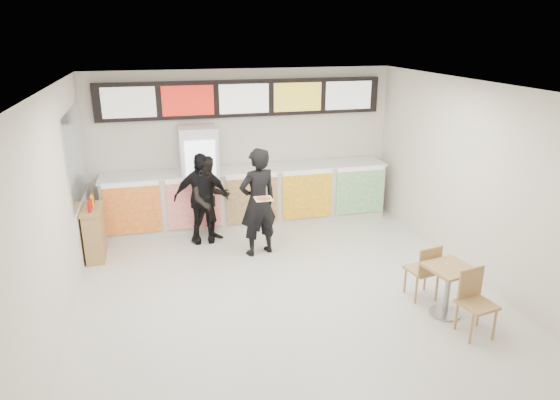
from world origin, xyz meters
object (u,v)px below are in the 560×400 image
object	(u,v)px
condiment_ledge	(95,232)
cafe_table	(448,282)
customer_main	(258,202)
customer_mid	(201,198)
drinks_fridge	(200,178)
customer_left	(209,199)
service_counter	(249,196)

from	to	relation	value
condiment_ledge	cafe_table	bearing A→B (deg)	-32.65
customer_main	customer_mid	distance (m)	1.18
drinks_fridge	customer_mid	bearing A→B (deg)	-94.47
customer_left	customer_mid	bearing A→B (deg)	172.47
customer_main	cafe_table	bearing A→B (deg)	112.06
drinks_fridge	customer_mid	distance (m)	0.70
service_counter	customer_mid	xyz separation A→B (m)	(-0.99, -0.66, 0.26)
service_counter	cafe_table	distance (m)	4.45
customer_main	customer_left	bearing A→B (deg)	-63.98
drinks_fridge	cafe_table	distance (m)	4.98
service_counter	drinks_fridge	xyz separation A→B (m)	(-0.93, 0.02, 0.43)
customer_mid	condiment_ledge	distance (m)	1.89
drinks_fridge	customer_mid	size ratio (longest dim) A/B	1.20
drinks_fridge	customer_mid	world-z (taller)	drinks_fridge
customer_main	customer_mid	bearing A→B (deg)	-58.46
drinks_fridge	customer_left	world-z (taller)	drinks_fridge
service_counter	customer_left	xyz separation A→B (m)	(-0.84, -0.65, 0.22)
customer_main	condiment_ledge	bearing A→B (deg)	-28.03
service_counter	customer_left	distance (m)	1.08
drinks_fridge	customer_main	world-z (taller)	drinks_fridge
cafe_table	condiment_ledge	world-z (taller)	condiment_ledge
customer_mid	customer_left	bearing A→B (deg)	4.85
customer_mid	cafe_table	distance (m)	4.47
drinks_fridge	cafe_table	world-z (taller)	drinks_fridge
customer_main	condiment_ledge	world-z (taller)	customer_main
customer_mid	condiment_ledge	bearing A→B (deg)	-170.46
cafe_table	condiment_ledge	size ratio (longest dim) A/B	1.42
cafe_table	condiment_ledge	distance (m)	5.70
customer_main	customer_left	distance (m)	1.09
service_counter	condiment_ledge	world-z (taller)	service_counter
service_counter	customer_main	distance (m)	1.49
customer_left	customer_mid	xyz separation A→B (m)	(-0.15, -0.01, 0.03)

